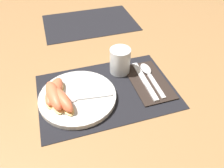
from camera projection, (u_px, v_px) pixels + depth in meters
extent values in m
plane|color=#A37547|center=(107.00, 91.00, 0.73)|extent=(3.00, 3.00, 0.00)
cube|color=black|center=(107.00, 91.00, 0.73)|extent=(0.45, 0.30, 0.00)
cube|color=black|center=(90.00, 22.00, 1.09)|extent=(0.45, 0.30, 0.00)
cylinder|color=white|center=(78.00, 97.00, 0.69)|extent=(0.25, 0.25, 0.02)
cylinder|color=silver|center=(120.00, 61.00, 0.77)|extent=(0.07, 0.07, 0.09)
cylinder|color=orange|center=(120.00, 68.00, 0.79)|extent=(0.06, 0.06, 0.03)
cube|color=#2D231E|center=(148.00, 81.00, 0.76)|extent=(0.12, 0.21, 0.00)
cube|color=silver|center=(152.00, 92.00, 0.71)|extent=(0.02, 0.08, 0.01)
cube|color=silver|center=(140.00, 73.00, 0.78)|extent=(0.02, 0.12, 0.01)
cube|color=silver|center=(156.00, 86.00, 0.74)|extent=(0.02, 0.12, 0.01)
ellipsoid|color=silver|center=(146.00, 69.00, 0.80)|extent=(0.04, 0.06, 0.01)
cube|color=silver|center=(94.00, 96.00, 0.68)|extent=(0.12, 0.03, 0.00)
cube|color=silver|center=(64.00, 100.00, 0.67)|extent=(0.07, 0.04, 0.00)
ellipsoid|color=#F4DB84|center=(55.00, 94.00, 0.69)|extent=(0.09, 0.13, 0.01)
ellipsoid|color=#F2754C|center=(54.00, 91.00, 0.68)|extent=(0.09, 0.13, 0.03)
ellipsoid|color=#F4DB84|center=(55.00, 99.00, 0.67)|extent=(0.06, 0.14, 0.01)
ellipsoid|color=#F2754C|center=(54.00, 95.00, 0.66)|extent=(0.06, 0.13, 0.04)
ellipsoid|color=#F4DB84|center=(63.00, 103.00, 0.66)|extent=(0.08, 0.13, 0.01)
ellipsoid|color=#F2754C|center=(62.00, 99.00, 0.65)|extent=(0.07, 0.12, 0.04)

